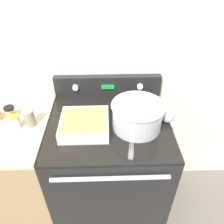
{
  "coord_description": "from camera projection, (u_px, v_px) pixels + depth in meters",
  "views": [
    {
      "loc": [
        -0.01,
        -0.68,
        1.78
      ],
      "look_at": [
        0.02,
        0.35,
        1.0
      ],
      "focal_mm": 35.0,
      "sensor_mm": 36.0,
      "label": 1
    }
  ],
  "objects": [
    {
      "name": "control_panel",
      "position": [
        108.0,
        86.0,
        1.51
      ],
      "size": [
        0.73,
        0.07,
        0.14
      ],
      "color": "black",
      "rests_on": "stove_range"
    },
    {
      "name": "ladle",
      "position": [
        167.0,
        116.0,
        1.3
      ],
      "size": [
        0.08,
        0.3,
        0.08
      ],
      "color": "#B7B7B7",
      "rests_on": "stove_range"
    },
    {
      "name": "spice_jar_black_cap",
      "position": [
        10.0,
        112.0,
        1.3
      ],
      "size": [
        0.06,
        0.06,
        0.08
      ],
      "color": "tan",
      "rests_on": "side_counter"
    },
    {
      "name": "mixing_bowl",
      "position": [
        137.0,
        114.0,
        1.23
      ],
      "size": [
        0.3,
        0.3,
        0.15
      ],
      "color": "silver",
      "rests_on": "stove_range"
    },
    {
      "name": "spice_jar_yellow_cap",
      "position": [
        16.0,
        122.0,
        1.23
      ],
      "size": [
        0.05,
        0.05,
        0.08
      ],
      "color": "beige",
      "rests_on": "side_counter"
    },
    {
      "name": "casserole_dish",
      "position": [
        85.0,
        124.0,
        1.24
      ],
      "size": [
        0.27,
        0.26,
        0.07
      ],
      "color": "silver",
      "rests_on": "stove_range"
    },
    {
      "name": "kitchen_wall",
      "position": [
        107.0,
        49.0,
        1.42
      ],
      "size": [
        8.0,
        0.05,
        2.5
      ],
      "color": "silver",
      "rests_on": "ground_plane"
    },
    {
      "name": "spice_jar_white_cap",
      "position": [
        29.0,
        117.0,
        1.24
      ],
      "size": [
        0.06,
        0.06,
        0.11
      ],
      "color": "gray",
      "rests_on": "side_counter"
    },
    {
      "name": "stove_range",
      "position": [
        109.0,
        171.0,
        1.6
      ],
      "size": [
        0.73,
        0.69,
        0.94
      ],
      "color": "black",
      "rests_on": "ground_plane"
    },
    {
      "name": "side_counter",
      "position": [
        27.0,
        173.0,
        1.58
      ],
      "size": [
        0.46,
        0.66,
        0.95
      ],
      "color": "tan",
      "rests_on": "ground_plane"
    }
  ]
}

